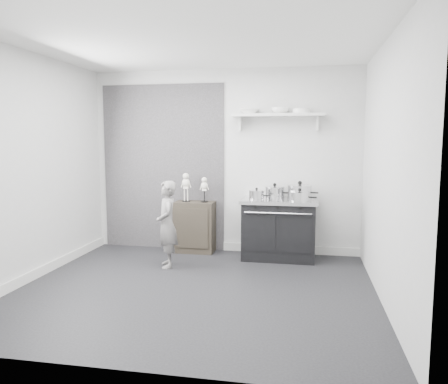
{
  "coord_description": "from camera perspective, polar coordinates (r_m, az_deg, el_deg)",
  "views": [
    {
      "loc": [
        1.21,
        -4.61,
        1.66
      ],
      "look_at": [
        0.16,
        0.95,
        0.99
      ],
      "focal_mm": 35.0,
      "sensor_mm": 36.0,
      "label": 1
    }
  ],
  "objects": [
    {
      "name": "wall_shelf",
      "position": [
        6.31,
        7.06,
        9.85
      ],
      "size": [
        1.3,
        0.26,
        0.24
      ],
      "color": "silver",
      "rests_on": "room_shell"
    },
    {
      "name": "plate_stack",
      "position": [
        6.29,
        10.08,
        10.37
      ],
      "size": [
        0.25,
        0.25,
        0.06
      ],
      "primitive_type": "cylinder",
      "color": "white",
      "rests_on": "wall_shelf"
    },
    {
      "name": "pot_front_left",
      "position": [
        6.05,
        4.29,
        -0.37
      ],
      "size": [
        0.3,
        0.21,
        0.17
      ],
      "color": "silver",
      "rests_on": "stove"
    },
    {
      "name": "skeleton_full",
      "position": [
        6.49,
        -4.99,
        0.91
      ],
      "size": [
        0.14,
        0.09,
        0.49
      ],
      "primitive_type": null,
      "color": "silver",
      "rests_on": "side_cabinet"
    },
    {
      "name": "side_cabinet",
      "position": [
        6.55,
        -3.84,
        -4.56
      ],
      "size": [
        0.58,
        0.34,
        0.76
      ],
      "primitive_type": "cube",
      "color": "black",
      "rests_on": "ground"
    },
    {
      "name": "bowl_large",
      "position": [
        6.34,
        3.34,
        10.47
      ],
      "size": [
        0.28,
        0.28,
        0.07
      ],
      "primitive_type": "imported",
      "color": "white",
      "rests_on": "wall_shelf"
    },
    {
      "name": "ground",
      "position": [
        5.04,
        -3.87,
        -12.5
      ],
      "size": [
        4.0,
        4.0,
        0.0
      ],
      "primitive_type": "plane",
      "color": "black",
      "rests_on": "ground"
    },
    {
      "name": "stove",
      "position": [
        6.22,
        7.18,
        -4.76
      ],
      "size": [
        1.06,
        0.66,
        0.85
      ],
      "color": "black",
      "rests_on": "ground"
    },
    {
      "name": "pot_back_right",
      "position": [
        6.21,
        9.87,
        0.03
      ],
      "size": [
        0.43,
        0.34,
        0.25
      ],
      "color": "silver",
      "rests_on": "stove"
    },
    {
      "name": "skeleton_torso",
      "position": [
        6.43,
        -2.58,
        0.56
      ],
      "size": [
        0.12,
        0.08,
        0.42
      ],
      "primitive_type": null,
      "color": "silver",
      "rests_on": "side_cabinet"
    },
    {
      "name": "pot_front_right",
      "position": [
        5.94,
        9.84,
        -0.57
      ],
      "size": [
        0.37,
        0.28,
        0.18
      ],
      "color": "silver",
      "rests_on": "stove"
    },
    {
      "name": "room_shell",
      "position": [
        4.93,
        -4.59,
        6.46
      ],
      "size": [
        4.02,
        3.62,
        2.71
      ],
      "color": "#BCBBB9",
      "rests_on": "ground"
    },
    {
      "name": "pot_back_left",
      "position": [
        6.27,
        6.64,
        0.0
      ],
      "size": [
        0.37,
        0.29,
        0.21
      ],
      "color": "silver",
      "rests_on": "stove"
    },
    {
      "name": "child",
      "position": [
        5.78,
        -7.46,
        -4.19
      ],
      "size": [
        0.42,
        0.49,
        1.14
      ],
      "primitive_type": "imported",
      "rotation": [
        0.0,
        0.0,
        -1.16
      ],
      "color": "slate",
      "rests_on": "ground"
    },
    {
      "name": "bowl_small",
      "position": [
        6.3,
        7.36,
        10.5
      ],
      "size": [
        0.25,
        0.25,
        0.08
      ],
      "primitive_type": "imported",
      "color": "white",
      "rests_on": "wall_shelf"
    }
  ]
}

